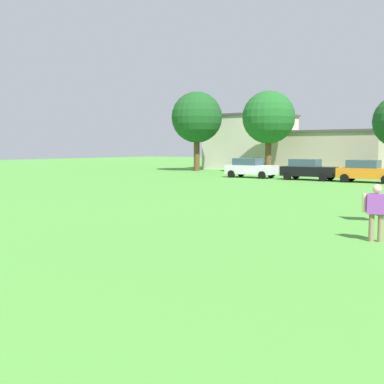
# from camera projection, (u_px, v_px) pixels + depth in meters

# --- Properties ---
(ground_plane) EXTENTS (160.00, 160.00, 0.00)m
(ground_plane) POSITION_uv_depth(u_px,v_px,m) (339.00, 189.00, 30.00)
(ground_plane) COLOR #4C9338
(adult_bystander) EXTENTS (0.73, 0.42, 1.59)m
(adult_bystander) POSITION_uv_depth(u_px,v_px,m) (377.00, 208.00, 13.28)
(adult_bystander) COLOR #8C7259
(adult_bystander) RESTS_ON ground
(parked_car_white_0) EXTENTS (4.30, 2.02, 1.68)m
(parked_car_white_0) POSITION_uv_depth(u_px,v_px,m) (250.00, 168.00, 41.60)
(parked_car_white_0) COLOR white
(parked_car_white_0) RESTS_ON ground
(parked_car_black_1) EXTENTS (4.30, 2.02, 1.68)m
(parked_car_black_1) POSITION_uv_depth(u_px,v_px,m) (308.00, 169.00, 38.56)
(parked_car_black_1) COLOR black
(parked_car_black_1) RESTS_ON ground
(parked_car_orange_2) EXTENTS (4.30, 2.02, 1.68)m
(parked_car_orange_2) POSITION_uv_depth(u_px,v_px,m) (367.00, 171.00, 35.83)
(parked_car_orange_2) COLOR orange
(parked_car_orange_2) RESTS_ON ground
(tree_far_left) EXTENTS (5.62, 5.62, 8.76)m
(tree_far_left) POSITION_uv_depth(u_px,v_px,m) (197.00, 118.00, 53.19)
(tree_far_left) COLOR brown
(tree_far_left) RESTS_ON ground
(tree_left) EXTENTS (5.35, 5.35, 8.34)m
(tree_left) POSITION_uv_depth(u_px,v_px,m) (269.00, 118.00, 48.79)
(tree_left) COLOR brown
(tree_left) RESTS_ON ground
(house_left) EXTENTS (9.72, 7.80, 6.57)m
(house_left) POSITION_uv_depth(u_px,v_px,m) (250.00, 142.00, 58.72)
(house_left) COLOR beige
(house_left) RESTS_ON ground
(house_right) EXTENTS (11.98, 8.98, 4.43)m
(house_right) POSITION_uv_depth(u_px,v_px,m) (333.00, 151.00, 53.16)
(house_right) COLOR tan
(house_right) RESTS_ON ground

